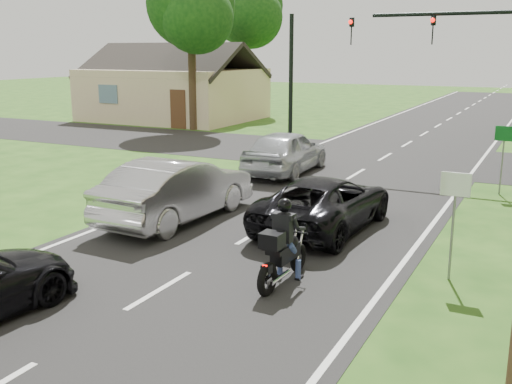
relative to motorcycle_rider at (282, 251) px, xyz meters
The scene contains 14 objects.
ground 2.41m from the motorcycle_rider, 144.91° to the right, with size 140.00×140.00×0.00m, color #234A15.
road 8.90m from the motorcycle_rider, 102.31° to the left, with size 8.00×100.00×0.01m, color black.
cross_road 14.81m from the motorcycle_rider, 97.35° to the left, with size 60.00×7.00×0.01m, color black.
motorcycle_rider is the anchor object (origin of this frame).
dark_suv 3.83m from the motorcycle_rider, 98.34° to the left, with size 2.19×4.75×1.32m, color black.
silver_sedan 5.10m from the motorcycle_rider, 146.67° to the left, with size 1.73×4.95×1.63m, color #B6B5BA.
silver_suv 10.60m from the motorcycle_rider, 113.60° to the left, with size 1.87×4.65×1.59m, color #ACB0B4.
traffic_signal 13.21m from the motorcycle_rider, 83.49° to the left, with size 6.38×0.44×6.00m.
signal_pole_far 18.27m from the motorcycle_rider, 113.05° to the left, with size 0.20×0.20×6.00m, color black.
sign_white 3.39m from the motorcycle_rider, 30.45° to the left, with size 0.55×0.07×2.12m.
sign_green 10.15m from the motorcycle_rider, 72.69° to the left, with size 0.55×0.07×2.12m.
tree_left_near 23.68m from the motorcycle_rider, 126.43° to the left, with size 5.12×4.96×9.22m.
tree_left_far 33.06m from the motorcycle_rider, 118.74° to the left, with size 5.76×5.58×10.14m.
house 28.90m from the motorcycle_rider, 128.28° to the left, with size 10.20×8.00×4.84m.
Camera 1 is at (6.27, -8.46, 4.34)m, focal length 42.00 mm.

